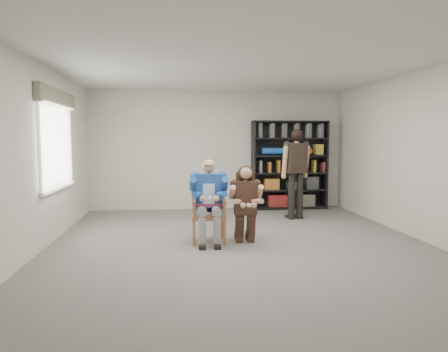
{
  "coord_description": "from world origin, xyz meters",
  "views": [
    {
      "loc": [
        -0.99,
        -5.97,
        1.66
      ],
      "look_at": [
        -0.2,
        0.6,
        1.05
      ],
      "focal_mm": 32.0,
      "sensor_mm": 36.0,
      "label": 1
    }
  ],
  "objects": [
    {
      "name": "room_shell",
      "position": [
        0.0,
        0.0,
        1.4
      ],
      "size": [
        6.0,
        7.0,
        2.8
      ],
      "primitive_type": null,
      "color": "silver",
      "rests_on": "ground"
    },
    {
      "name": "kneeling_woman",
      "position": [
        0.1,
        0.23,
        0.62
      ],
      "size": [
        0.56,
        0.85,
        1.24
      ],
      "primitive_type": null,
      "rotation": [
        0.0,
        0.0,
        -0.04
      ],
      "color": "#38221C",
      "rests_on": "floor"
    },
    {
      "name": "bookshelf",
      "position": [
        1.7,
        3.28,
        1.05
      ],
      "size": [
        1.8,
        0.38,
        2.1
      ],
      "primitive_type": null,
      "color": "black",
      "rests_on": "floor"
    },
    {
      "name": "floor",
      "position": [
        0.0,
        0.0,
        0.0
      ],
      "size": [
        6.0,
        7.0,
        0.01
      ],
      "primitive_type": "cube",
      "color": "slate",
      "rests_on": "ground"
    },
    {
      "name": "seated_man",
      "position": [
        -0.48,
        0.35,
        0.68
      ],
      "size": [
        0.62,
        0.84,
        1.35
      ],
      "primitive_type": null,
      "rotation": [
        0.0,
        0.0,
        -0.04
      ],
      "color": "#224B93",
      "rests_on": "floor"
    },
    {
      "name": "standing_man",
      "position": [
        1.48,
        2.02,
        0.93
      ],
      "size": [
        0.63,
        0.45,
        1.86
      ],
      "primitive_type": null,
      "rotation": [
        0.0,
        0.0,
        0.24
      ],
      "color": "black",
      "rests_on": "floor"
    },
    {
      "name": "window_left",
      "position": [
        -2.95,
        1.0,
        1.63
      ],
      "size": [
        0.16,
        2.0,
        1.75
      ],
      "primitive_type": null,
      "color": "white",
      "rests_on": "room_shell"
    },
    {
      "name": "armchair",
      "position": [
        -0.48,
        0.35,
        0.52
      ],
      "size": [
        0.63,
        0.61,
        1.04
      ],
      "primitive_type": null,
      "rotation": [
        0.0,
        0.0,
        -0.04
      ],
      "color": "#9F6A3E",
      "rests_on": "floor"
    }
  ]
}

